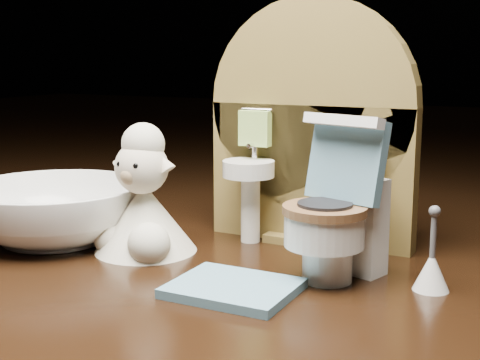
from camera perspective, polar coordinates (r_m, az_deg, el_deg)
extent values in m
cube|color=black|center=(0.39, 2.25, -14.69)|extent=(2.50, 2.50, 0.10)
cube|color=olive|center=(0.42, 6.07, 0.51)|extent=(0.13, 0.02, 0.09)
cylinder|color=olive|center=(0.41, 6.19, 6.41)|extent=(0.13, 0.02, 0.13)
cube|color=olive|center=(0.43, 5.97, -4.86)|extent=(0.05, 0.04, 0.01)
cylinder|color=white|center=(0.42, 0.90, -2.35)|extent=(0.01, 0.01, 0.04)
cylinder|color=white|center=(0.41, 0.72, 0.97)|extent=(0.03, 0.03, 0.01)
cylinder|color=silver|center=(0.42, 1.27, 2.51)|extent=(0.00, 0.00, 0.01)
cube|color=#A6D162|center=(0.41, 1.28, 4.43)|extent=(0.02, 0.01, 0.02)
cube|color=olive|center=(0.39, 10.46, 1.15)|extent=(0.02, 0.01, 0.02)
cylinder|color=beige|center=(0.39, 10.18, 0.15)|extent=(0.02, 0.02, 0.02)
cylinder|color=white|center=(0.35, 7.46, -7.00)|extent=(0.03, 0.03, 0.02)
cylinder|color=white|center=(0.34, 7.21, -4.20)|extent=(0.04, 0.04, 0.02)
cylinder|color=brown|center=(0.34, 7.25, -2.54)|extent=(0.04, 0.04, 0.00)
cube|color=white|center=(0.37, 9.67, -3.75)|extent=(0.04, 0.03, 0.05)
cube|color=#5D8CA2|center=(0.35, 9.09, 1.65)|extent=(0.05, 0.03, 0.04)
cube|color=white|center=(0.35, 8.78, 5.03)|extent=(0.05, 0.02, 0.01)
cylinder|color=#80AE23|center=(0.35, 11.13, 1.09)|extent=(0.01, 0.01, 0.01)
cube|color=#5D8CA2|center=(0.33, -0.57, -9.22)|extent=(0.06, 0.05, 0.00)
cone|color=white|center=(0.35, 16.02, -7.46)|extent=(0.02, 0.02, 0.02)
cylinder|color=#59595B|center=(0.34, 16.18, -4.57)|extent=(0.00, 0.00, 0.02)
sphere|color=#59595B|center=(0.34, 16.28, -2.57)|extent=(0.01, 0.01, 0.01)
cone|color=beige|center=(0.40, -8.10, -3.18)|extent=(0.06, 0.06, 0.04)
sphere|color=beige|center=(0.38, -7.77, -5.42)|extent=(0.02, 0.02, 0.02)
sphere|color=beige|center=(0.41, -10.95, -4.94)|extent=(0.02, 0.02, 0.02)
sphere|color=beige|center=(0.39, -8.39, 1.08)|extent=(0.03, 0.03, 0.03)
sphere|color=tan|center=(0.39, -9.37, 0.39)|extent=(0.01, 0.01, 0.01)
sphere|color=beige|center=(0.39, -8.27, 3.03)|extent=(0.03, 0.03, 0.03)
cone|color=beige|center=(0.40, -9.87, 1.85)|extent=(0.01, 0.01, 0.01)
cone|color=beige|center=(0.39, -6.52, 1.56)|extent=(0.01, 0.01, 0.01)
sphere|color=black|center=(0.39, -10.19, 1.31)|extent=(0.00, 0.00, 0.00)
sphere|color=black|center=(0.38, -8.86, 1.19)|extent=(0.00, 0.00, 0.00)
imported|color=white|center=(0.44, -15.55, -2.68)|extent=(0.13, 0.13, 0.04)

